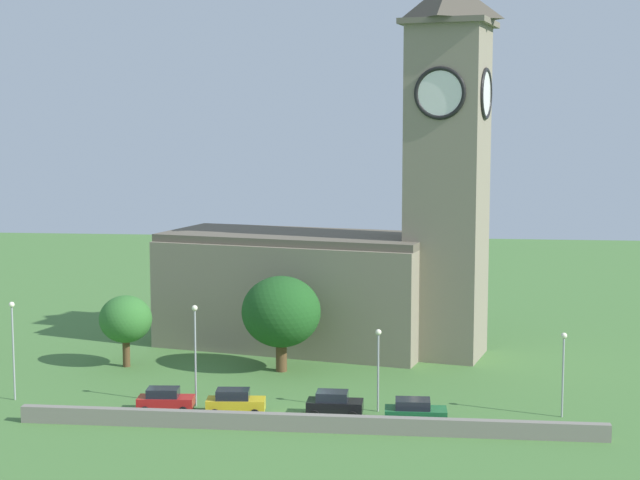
% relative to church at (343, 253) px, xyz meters
% --- Properties ---
extents(ground_plane, '(200.00, 200.00, 0.00)m').
position_rel_church_xyz_m(ground_plane, '(-0.15, -7.93, -9.06)').
color(ground_plane, '#477538').
extents(church, '(32.17, 17.57, 33.71)m').
position_rel_church_xyz_m(church, '(0.00, 0.00, 0.00)').
color(church, gray).
rests_on(church, ground).
extents(quay_barrier, '(40.90, 0.70, 1.18)m').
position_rel_church_xyz_m(quay_barrier, '(-0.15, -26.25, -8.47)').
color(quay_barrier, gray).
rests_on(quay_barrier, ground).
extents(car_red, '(4.24, 2.32, 1.80)m').
position_rel_church_xyz_m(car_red, '(-11.13, -22.77, -8.15)').
color(car_red, red).
rests_on(car_red, ground).
extents(car_yellow, '(4.39, 2.38, 1.92)m').
position_rel_church_xyz_m(car_yellow, '(-5.85, -23.01, -8.09)').
color(car_yellow, gold).
rests_on(car_yellow, ground).
extents(car_black, '(4.05, 2.22, 1.84)m').
position_rel_church_xyz_m(car_black, '(1.35, -22.46, -8.13)').
color(car_black, black).
rests_on(car_black, ground).
extents(car_green, '(4.42, 2.41, 1.82)m').
position_rel_church_xyz_m(car_green, '(7.21, -23.82, -8.14)').
color(car_green, '#1E6B38').
rests_on(car_green, ground).
extents(streetlamp_west_end, '(0.44, 0.44, 7.65)m').
position_rel_church_xyz_m(streetlamp_west_end, '(-23.48, -20.86, -4.02)').
color(streetlamp_west_end, '#9EA0A5').
rests_on(streetlamp_west_end, ground).
extents(streetlamp_west_mid, '(0.44, 0.44, 7.70)m').
position_rel_church_xyz_m(streetlamp_west_mid, '(-9.24, -20.99, -3.99)').
color(streetlamp_west_mid, '#9EA0A5').
rests_on(streetlamp_west_mid, ground).
extents(streetlamp_central, '(0.44, 0.44, 6.17)m').
position_rel_church_xyz_m(streetlamp_central, '(4.44, -20.88, -4.86)').
color(streetlamp_central, '#9EA0A5').
rests_on(streetlamp_central, ground).
extents(streetlamp_east_mid, '(0.44, 0.44, 6.22)m').
position_rel_church_xyz_m(streetlamp_east_mid, '(17.76, -20.84, -4.84)').
color(streetlamp_east_mid, '#9EA0A5').
rests_on(streetlamp_east_mid, ground).
extents(tree_riverside_west, '(4.58, 4.58, 6.28)m').
position_rel_church_xyz_m(tree_riverside_west, '(-18.14, -9.55, -4.87)').
color(tree_riverside_west, brown).
rests_on(tree_riverside_west, ground).
extents(tree_riverside_east, '(6.76, 6.76, 8.23)m').
position_rel_church_xyz_m(tree_riverside_east, '(-4.44, -9.69, -3.90)').
color(tree_riverside_east, brown).
rests_on(tree_riverside_east, ground).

